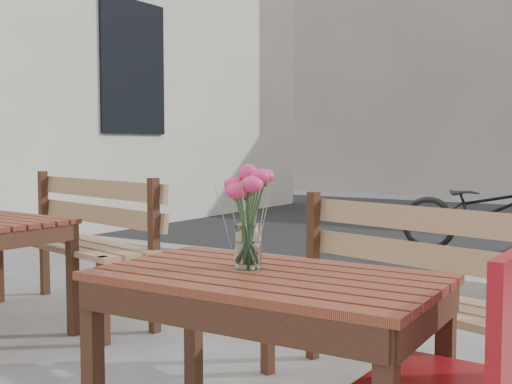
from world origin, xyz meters
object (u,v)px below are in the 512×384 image
main_vase (248,204)px  bicycle (485,211)px  main_table (267,307)px  red_chair (472,371)px

main_vase → bicycle: bearing=93.7°
main_table → bicycle: bearing=93.9°
main_table → bicycle: bicycle is taller
main_table → main_vase: (-0.10, 0.04, 0.34)m
main_table → main_vase: 0.36m
bicycle → main_vase: bearing=179.7°
main_vase → bicycle: size_ratio=0.21×
main_vase → main_table: bearing=-22.0°
red_chair → main_vase: size_ratio=2.35×
main_table → red_chair: 0.69m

